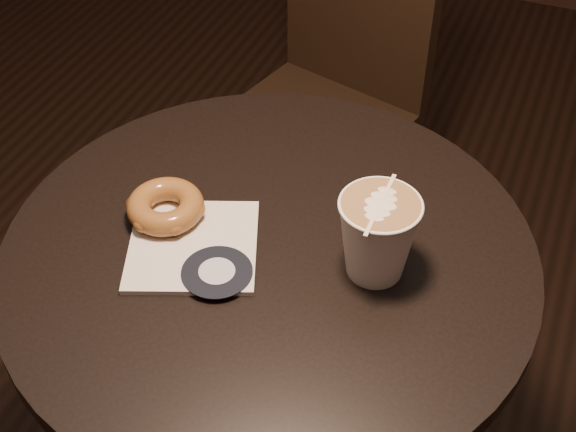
{
  "coord_description": "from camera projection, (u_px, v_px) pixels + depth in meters",
  "views": [
    {
      "loc": [
        0.3,
        -0.67,
        1.49
      ],
      "look_at": [
        0.01,
        0.03,
        0.79
      ],
      "focal_mm": 50.0,
      "sensor_mm": 36.0,
      "label": 1
    }
  ],
  "objects": [
    {
      "name": "cafe_table",
      "position": [
        271.0,
        342.0,
        1.18
      ],
      "size": [
        0.7,
        0.7,
        0.75
      ],
      "color": "black",
      "rests_on": "ground"
    },
    {
      "name": "latte_cup",
      "position": [
        377.0,
        238.0,
        0.97
      ],
      "size": [
        0.1,
        0.1,
        0.11
      ],
      "primitive_type": null,
      "color": "white",
      "rests_on": "cafe_table"
    },
    {
      "name": "doughnut",
      "position": [
        165.0,
        206.0,
        1.06
      ],
      "size": [
        0.1,
        0.1,
        0.03
      ],
      "primitive_type": "torus",
      "color": "brown",
      "rests_on": "pastry_bag"
    },
    {
      "name": "chair",
      "position": [
        336.0,
        69.0,
        1.77
      ],
      "size": [
        0.45,
        0.45,
        0.93
      ],
      "rotation": [
        0.0,
        0.0,
        -0.26
      ],
      "color": "black",
      "rests_on": "ground"
    },
    {
      "name": "pastry_bag",
      "position": [
        193.0,
        246.0,
        1.04
      ],
      "size": [
        0.21,
        0.21,
        0.01
      ],
      "primitive_type": "cube",
      "rotation": [
        0.0,
        0.0,
        0.38
      ],
      "color": "silver",
      "rests_on": "cafe_table"
    }
  ]
}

